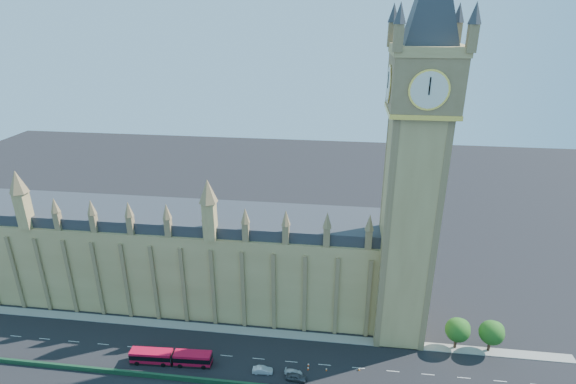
# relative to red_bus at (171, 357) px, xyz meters

# --- Properties ---
(ground) EXTENTS (400.00, 400.00, 0.00)m
(ground) POSITION_rel_red_bus_xyz_m (16.39, 4.06, -1.75)
(ground) COLOR black
(ground) RESTS_ON ground
(palace_westminster) EXTENTS (120.00, 20.00, 28.00)m
(palace_westminster) POSITION_rel_red_bus_xyz_m (-8.61, 26.06, 12.12)
(palace_westminster) COLOR #A2854E
(palace_westminster) RESTS_ON ground
(elizabeth_tower) EXTENTS (20.59, 20.59, 105.00)m
(elizabeth_tower) POSITION_rel_red_bus_xyz_m (54.39, 18.06, 52.81)
(elizabeth_tower) COLOR #A2854E
(elizabeth_tower) RESTS_ON ground
(bridge_parapet) EXTENTS (160.00, 0.60, 1.20)m
(bridge_parapet) POSITION_rel_red_bus_xyz_m (16.39, -4.94, -1.15)
(bridge_parapet) COLOR #1E4C2D
(bridge_parapet) RESTS_ON ground
(kerb_north) EXTENTS (160.00, 3.00, 0.16)m
(kerb_north) POSITION_rel_red_bus_xyz_m (16.39, 13.56, -1.67)
(kerb_north) COLOR gray
(kerb_north) RESTS_ON ground
(tree_east_near) EXTENTS (6.00, 6.00, 8.50)m
(tree_east_near) POSITION_rel_red_bus_xyz_m (68.61, 14.15, 3.90)
(tree_east_near) COLOR #382619
(tree_east_near) RESTS_ON ground
(tree_east_far) EXTENTS (6.00, 6.00, 8.50)m
(tree_east_far) POSITION_rel_red_bus_xyz_m (76.61, 14.15, 3.90)
(tree_east_far) COLOR #382619
(tree_east_far) RESTS_ON ground
(red_bus) EXTENTS (19.63, 3.96, 3.32)m
(red_bus) POSITION_rel_red_bus_xyz_m (0.00, 0.00, 0.00)
(red_bus) COLOR red
(red_bus) RESTS_ON ground
(car_grey) EXTENTS (4.88, 2.26, 1.62)m
(car_grey) POSITION_rel_red_bus_xyz_m (30.19, -1.45, -0.94)
(car_grey) COLOR #414349
(car_grey) RESTS_ON ground
(car_silver) EXTENTS (4.80, 1.92, 1.55)m
(car_silver) POSITION_rel_red_bus_xyz_m (22.18, -0.29, -0.97)
(car_silver) COLOR #B7B9BF
(car_silver) RESTS_ON ground
(car_white) EXTENTS (4.23, 1.97, 1.19)m
(car_white) POSITION_rel_red_bus_xyz_m (29.40, 0.10, -1.15)
(car_white) COLOR silver
(car_white) RESTS_ON ground
(cone_a) EXTENTS (0.48, 0.48, 0.67)m
(cone_a) POSITION_rel_red_bus_xyz_m (44.51, 3.38, -1.42)
(cone_a) COLOR black
(cone_a) RESTS_ON ground
(cone_b) EXTENTS (0.56, 0.56, 0.79)m
(cone_b) POSITION_rel_red_bus_xyz_m (32.64, 2.04, -1.36)
(cone_b) COLOR black
(cone_b) RESTS_ON ground
(cone_c) EXTENTS (0.51, 0.51, 0.72)m
(cone_c) POSITION_rel_red_bus_xyz_m (32.59, 3.25, -1.39)
(cone_c) COLOR black
(cone_c) RESTS_ON ground
(cone_d) EXTENTS (0.42, 0.42, 0.67)m
(cone_d) POSITION_rel_red_bus_xyz_m (36.91, 2.31, -1.42)
(cone_d) COLOR black
(cone_d) RESTS_ON ground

